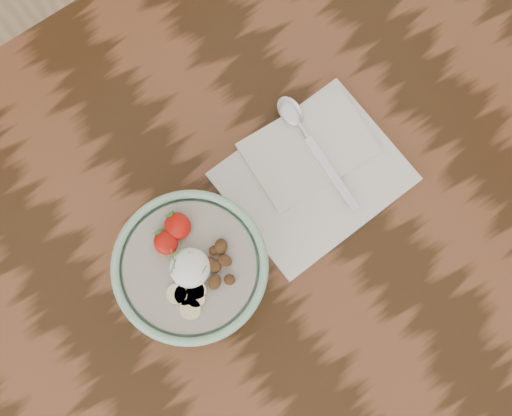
# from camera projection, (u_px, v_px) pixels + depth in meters

# --- Properties ---
(table) EXTENTS (1.60, 0.90, 0.75)m
(table) POSITION_uv_depth(u_px,v_px,m) (212.00, 256.00, 1.13)
(table) COLOR #311C0C
(table) RESTS_ON ground
(breakfast_bowl) EXTENTS (0.20, 0.20, 0.14)m
(breakfast_bowl) POSITION_uv_depth(u_px,v_px,m) (192.00, 271.00, 0.96)
(breakfast_bowl) COLOR #8EBF9B
(breakfast_bowl) RESTS_ON table
(napkin) EXTENTS (0.26, 0.21, 0.02)m
(napkin) POSITION_uv_depth(u_px,v_px,m) (313.00, 171.00, 1.06)
(napkin) COLOR white
(napkin) RESTS_ON table
(spoon) EXTENTS (0.04, 0.20, 0.01)m
(spoon) POSITION_uv_depth(u_px,v_px,m) (300.00, 126.00, 1.06)
(spoon) COLOR silver
(spoon) RESTS_ON napkin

